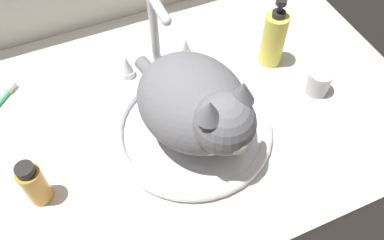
{
  "coord_description": "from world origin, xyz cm",
  "views": [
    {
      "loc": [
        -16.93,
        -51.94,
        73.73
      ],
      "look_at": [
        2.85,
        -6.48,
        7.0
      ],
      "focal_mm": 37.96,
      "sensor_mm": 36.0,
      "label": 1
    }
  ],
  "objects_px": {
    "amber_bottle": "(34,184)",
    "metal_jar": "(319,82)",
    "faucet": "(156,43)",
    "soap_pump_bottle": "(274,38)",
    "sink_basin": "(192,128)",
    "cat": "(198,106)"
  },
  "relations": [
    {
      "from": "amber_bottle",
      "to": "metal_jar",
      "type": "bearing_deg",
      "value": 1.51
    },
    {
      "from": "faucet",
      "to": "metal_jar",
      "type": "height_order",
      "value": "faucet"
    },
    {
      "from": "amber_bottle",
      "to": "soap_pump_bottle",
      "type": "xyz_separation_m",
      "value": [
        0.58,
        0.14,
        0.02
      ]
    },
    {
      "from": "soap_pump_bottle",
      "to": "metal_jar",
      "type": "bearing_deg",
      "value": -68.83
    },
    {
      "from": "sink_basin",
      "to": "faucet",
      "type": "relative_size",
      "value": 1.57
    },
    {
      "from": "sink_basin",
      "to": "soap_pump_bottle",
      "type": "distance_m",
      "value": 0.29
    },
    {
      "from": "faucet",
      "to": "cat",
      "type": "height_order",
      "value": "cat"
    },
    {
      "from": "soap_pump_bottle",
      "to": "cat",
      "type": "bearing_deg",
      "value": -151.17
    },
    {
      "from": "amber_bottle",
      "to": "soap_pump_bottle",
      "type": "height_order",
      "value": "soap_pump_bottle"
    },
    {
      "from": "sink_basin",
      "to": "cat",
      "type": "distance_m",
      "value": 0.1
    },
    {
      "from": "soap_pump_bottle",
      "to": "metal_jar",
      "type": "xyz_separation_m",
      "value": [
        0.05,
        -0.13,
        -0.04
      ]
    },
    {
      "from": "sink_basin",
      "to": "metal_jar",
      "type": "xyz_separation_m",
      "value": [
        0.31,
        -0.01,
        0.02
      ]
    },
    {
      "from": "cat",
      "to": "soap_pump_bottle",
      "type": "xyz_separation_m",
      "value": [
        0.25,
        0.14,
        -0.03
      ]
    },
    {
      "from": "amber_bottle",
      "to": "metal_jar",
      "type": "xyz_separation_m",
      "value": [
        0.63,
        0.02,
        -0.02
      ]
    },
    {
      "from": "faucet",
      "to": "metal_jar",
      "type": "relative_size",
      "value": 3.7
    },
    {
      "from": "sink_basin",
      "to": "cat",
      "type": "bearing_deg",
      "value": -77.87
    },
    {
      "from": "faucet",
      "to": "amber_bottle",
      "type": "bearing_deg",
      "value": -145.15
    },
    {
      "from": "sink_basin",
      "to": "soap_pump_bottle",
      "type": "bearing_deg",
      "value": 24.82
    },
    {
      "from": "faucet",
      "to": "soap_pump_bottle",
      "type": "distance_m",
      "value": 0.27
    },
    {
      "from": "metal_jar",
      "to": "faucet",
      "type": "bearing_deg",
      "value": 145.8
    },
    {
      "from": "sink_basin",
      "to": "cat",
      "type": "relative_size",
      "value": 0.93
    },
    {
      "from": "faucet",
      "to": "cat",
      "type": "bearing_deg",
      "value": -88.87
    }
  ]
}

